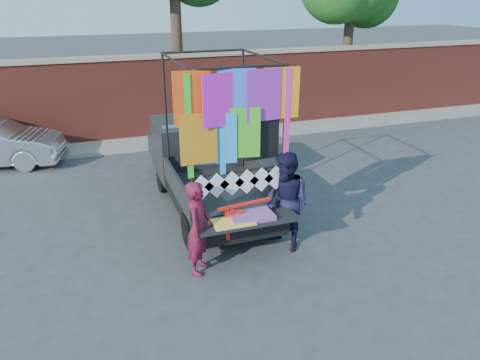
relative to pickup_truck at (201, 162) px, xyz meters
name	(u,v)px	position (x,y,z in m)	size (l,w,h in m)	color
ground	(224,237)	(-0.11, -1.99, -0.85)	(90.00, 90.00, 0.00)	#38383A
brick_wall	(156,96)	(-0.11, 5.01, 0.48)	(30.00, 0.45, 2.61)	maroon
curb	(163,141)	(-0.11, 4.31, -0.79)	(30.00, 1.20, 0.12)	gray
pickup_truck	(201,162)	(0.00, 0.00, 0.00)	(2.12, 5.31, 3.35)	black
woman	(199,228)	(-0.83, -2.97, -0.03)	(0.60, 0.39, 1.64)	maroon
man	(287,202)	(0.86, -2.73, 0.07)	(0.89, 0.70, 1.84)	#161433
streamer_bundle	(239,216)	(-0.10, -2.86, 0.02)	(1.01, 0.19, 0.69)	#FF190D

